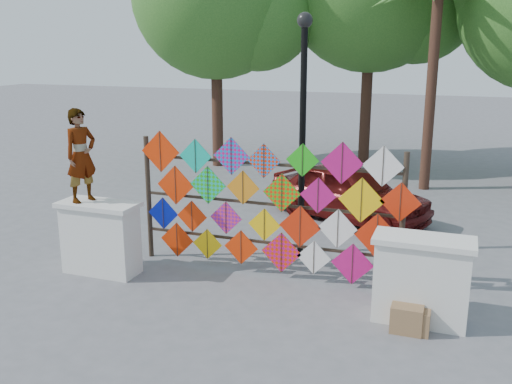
% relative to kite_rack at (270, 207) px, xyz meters
% --- Properties ---
extents(ground, '(80.00, 80.00, 0.00)m').
position_rel_kite_rack_xyz_m(ground, '(-0.11, -0.73, -1.22)').
color(ground, slate).
rests_on(ground, ground).
extents(parapet_left, '(1.40, 0.65, 1.28)m').
position_rel_kite_rack_xyz_m(parapet_left, '(-2.81, -0.93, -0.57)').
color(parapet_left, silver).
rests_on(parapet_left, ground).
extents(parapet_right, '(1.40, 0.65, 1.28)m').
position_rel_kite_rack_xyz_m(parapet_right, '(2.59, -0.93, -0.57)').
color(parapet_right, silver).
rests_on(parapet_right, ground).
extents(kite_rack, '(4.93, 0.24, 2.42)m').
position_rel_kite_rack_xyz_m(kite_rack, '(0.00, 0.00, 0.00)').
color(kite_rack, '#2F241A').
rests_on(kite_rack, ground).
extents(palm_tree, '(3.62, 3.62, 5.83)m').
position_rel_kite_rack_xyz_m(palm_tree, '(2.09, 7.27, 3.73)').
color(palm_tree, '#4A2C20').
rests_on(palm_tree, ground).
extents(vendor_woman, '(0.55, 0.67, 1.60)m').
position_rel_kite_rack_xyz_m(vendor_woman, '(-3.08, -0.93, 0.85)').
color(vendor_woman, '#99999E').
rests_on(vendor_woman, parapet_left).
extents(sedan, '(4.05, 2.78, 1.28)m').
position_rel_kite_rack_xyz_m(sedan, '(0.67, 3.67, -0.58)').
color(sedan, '#56100E').
rests_on(sedan, ground).
extents(lamppost, '(0.28, 0.28, 4.46)m').
position_rel_kite_rack_xyz_m(lamppost, '(0.19, 1.27, 1.47)').
color(lamppost, black).
rests_on(lamppost, ground).
extents(cardboard_box_near, '(0.44, 0.39, 0.39)m').
position_rel_kite_rack_xyz_m(cardboard_box_near, '(2.46, -1.28, -1.03)').
color(cardboard_box_near, olive).
rests_on(cardboard_box_near, ground).
extents(cardboard_box_far, '(0.41, 0.38, 0.34)m').
position_rel_kite_rack_xyz_m(cardboard_box_far, '(2.56, -1.27, -1.05)').
color(cardboard_box_far, olive).
rests_on(cardboard_box_far, ground).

